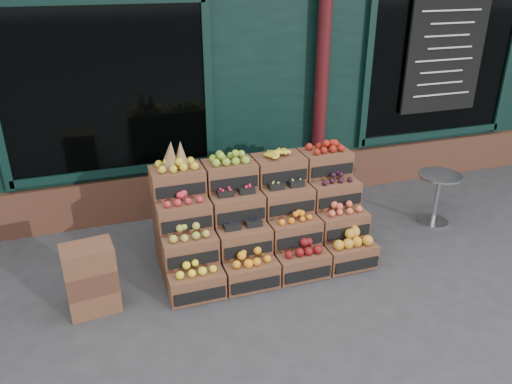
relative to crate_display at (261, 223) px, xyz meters
name	(u,v)px	position (x,y,z in m)	size (l,w,h in m)	color
ground	(295,288)	(0.14, -0.71, -0.45)	(60.00, 60.00, 0.00)	#373739
shop_facade	(185,11)	(0.14, 4.40, 1.95)	(12.00, 6.24, 4.80)	black
crate_display	(261,223)	(0.00, 0.00, 0.00)	(2.35, 1.15, 1.46)	brown
spare_crates	(91,278)	(-1.89, -0.38, -0.09)	(0.51, 0.38, 0.72)	brown
bistro_table	(437,193)	(2.46, 0.06, -0.02)	(0.55, 0.55, 0.69)	#B9BBC0
shopkeeper	(146,133)	(-0.97, 2.04, 0.55)	(0.73, 0.48, 2.01)	#175319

